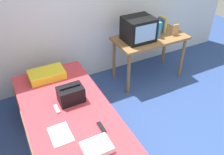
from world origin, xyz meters
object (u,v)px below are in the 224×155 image
Objects in this scene: picture_frame at (175,30)px; remote_silver at (57,109)px; remote_dark at (101,127)px; desk at (150,42)px; pillow at (47,74)px; magazine at (60,134)px; tv at (138,29)px; bed at (70,126)px; water_bottle at (158,30)px; handbag at (71,94)px; book_row at (159,26)px; folded_towel at (97,147)px.

remote_silver is (-2.14, -0.57, -0.31)m from picture_frame.
remote_dark is (-1.80, -1.06, -0.31)m from picture_frame.
desk reaches higher than pillow.
remote_dark and remote_silver have the same top height.
desk is 2.12m from magazine.
tv is 1.96m from magazine.
bed is 1.85m from desk.
handbag is at bearing -161.26° from water_bottle.
handbag is at bearing 103.55° from remote_dark.
magazine is (-0.15, -1.06, -0.05)m from pillow.
remote_silver is (-0.34, 0.49, 0.00)m from remote_dark.
book_row is at bearing 24.35° from bed.
water_bottle is at bearing 38.93° from folded_towel.
water_bottle is at bearing 21.53° from bed.
magazine is (-2.05, -1.16, -0.34)m from book_row.
water_bottle is 0.89× the size of folded_towel.
handbag is (-1.93, -0.50, -0.22)m from picture_frame.
water_bottle reaches higher than book_row.
tv reaches higher than magazine.
book_row is at bearing 39.97° from folded_towel.
pillow is 0.68m from remote_silver.
remote_silver is (-1.75, -0.69, -0.13)m from desk.
magazine reaches higher than bed.
handbag is (0.13, -0.61, 0.05)m from pillow.
bed is 4.27× the size of pillow.
desk is 0.25m from water_bottle.
remote_dark is (0.27, -1.17, -0.04)m from pillow.
remote_silver is at bearing 78.66° from magazine.
folded_towel is at bearing -52.90° from magazine.
pillow is 3.00× the size of remote_dark.
book_row reaches higher than desk.
pillow is (-1.90, -0.11, -0.29)m from book_row.
desk is at bearing -156.44° from book_row.
handbag is 0.53m from magazine.
remote_silver is at bearing -95.86° from pillow.
picture_frame is at bearing -3.10° from pillow.
water_bottle reaches higher than handbag.
pillow is at bearing 102.29° from handbag.
pillow is (-1.68, -0.01, -0.08)m from desk.
picture_frame is 2.01m from handbag.
handbag is at bearing -157.98° from book_row.
tv is 1.84× the size of book_row.
folded_towel is at bearing -140.03° from book_row.
remote_dark is at bearing -62.03° from bed.
water_bottle is 2.19m from magazine.
desk is 1.67m from handbag.
pillow is at bearing 84.14° from remote_silver.
remote_silver is (-1.97, -0.78, -0.33)m from book_row.
bed is 1.97m from water_bottle.
picture_frame is (0.62, -0.12, -0.09)m from tv.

